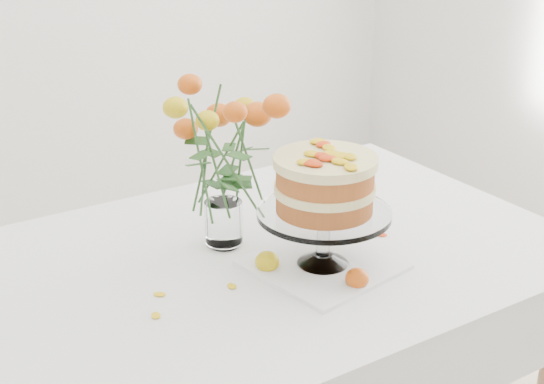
{
  "coord_description": "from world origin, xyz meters",
  "views": [
    {
      "loc": [
        -0.79,
        -1.3,
        1.54
      ],
      "look_at": [
        0.03,
        -0.02,
        0.91
      ],
      "focal_mm": 50.0,
      "sensor_mm": 36.0,
      "label": 1
    }
  ],
  "objects": [
    {
      "name": "napkin",
      "position": [
        0.09,
        -0.13,
        0.76
      ],
      "size": [
        0.32,
        0.32,
        0.01
      ],
      "primitive_type": "cube",
      "rotation": [
        0.0,
        0.0,
        0.17
      ],
      "color": "white",
      "rests_on": "table"
    },
    {
      "name": "stray_petal_f",
      "position": [
        0.3,
        -0.08,
        0.76
      ],
      "size": [
        0.03,
        0.02,
        0.0
      ],
      "primitive_type": "ellipsoid",
      "color": "yellow",
      "rests_on": "table"
    },
    {
      "name": "stray_petal_a",
      "position": [
        -0.12,
        -0.1,
        0.76
      ],
      "size": [
        0.03,
        0.02,
        0.0
      ],
      "primitive_type": "ellipsoid",
      "color": "yellow",
      "rests_on": "table"
    },
    {
      "name": "loose_rose_near",
      "position": [
        -0.02,
        -0.08,
        0.78
      ],
      "size": [
        0.09,
        0.05,
        0.04
      ],
      "rotation": [
        0.0,
        0.0,
        0.25
      ],
      "color": "gold",
      "rests_on": "table"
    },
    {
      "name": "loose_rose_far",
      "position": [
        0.1,
        -0.24,
        0.78
      ],
      "size": [
        0.09,
        0.05,
        0.04
      ],
      "rotation": [
        0.0,
        0.0,
        -0.01
      ],
      "color": "#C94D09",
      "rests_on": "table"
    },
    {
      "name": "stray_petal_d",
      "position": [
        -0.26,
        -0.05,
        0.76
      ],
      "size": [
        0.03,
        0.02,
        0.0
      ],
      "primitive_type": "ellipsoid",
      "color": "yellow",
      "rests_on": "table"
    },
    {
      "name": "stray_petal_b",
      "position": [
        -0.02,
        -0.14,
        0.76
      ],
      "size": [
        0.03,
        0.02,
        0.0
      ],
      "primitive_type": "ellipsoid",
      "color": "yellow",
      "rests_on": "table"
    },
    {
      "name": "table",
      "position": [
        0.0,
        0.0,
        0.67
      ],
      "size": [
        1.43,
        0.93,
        0.76
      ],
      "color": "tan",
      "rests_on": "ground"
    },
    {
      "name": "cake_stand",
      "position": [
        0.09,
        -0.13,
        0.94
      ],
      "size": [
        0.29,
        0.29,
        0.26
      ],
      "rotation": [
        0.0,
        0.0,
        -0.14
      ],
      "color": "white",
      "rests_on": "napkin"
    },
    {
      "name": "rose_vase",
      "position": [
        -0.04,
        0.08,
        1.01
      ],
      "size": [
        0.37,
        0.37,
        0.43
      ],
      "rotation": [
        0.0,
        0.0,
        0.4
      ],
      "color": "white",
      "rests_on": "table"
    },
    {
      "name": "stray_petal_c",
      "position": [
        0.02,
        -0.18,
        0.76
      ],
      "size": [
        0.03,
        0.02,
        0.0
      ],
      "primitive_type": "ellipsoid",
      "color": "yellow",
      "rests_on": "table"
    },
    {
      "name": "stray_petal_e",
      "position": [
        -0.3,
        -0.12,
        0.76
      ],
      "size": [
        0.03,
        0.02,
        0.0
      ],
      "primitive_type": "ellipsoid",
      "color": "yellow",
      "rests_on": "table"
    }
  ]
}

